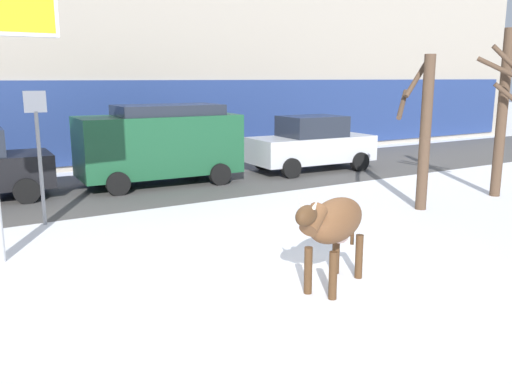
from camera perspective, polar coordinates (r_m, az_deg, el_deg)
The scene contains 10 objects.
ground_plane at distance 8.29m, azimuth 5.69°, elevation -9.85°, with size 120.00×120.00×0.00m, color white.
road_strip at distance 15.82m, azimuth -13.56°, elevation 0.46°, with size 60.00×5.60×0.01m, color #514F4C.
cow_brown at distance 7.98m, azimuth 8.25°, elevation -3.27°, with size 1.88×1.22×1.54m.
car_darkgreen_van at distance 15.96m, azimuth -10.15°, elevation 5.21°, with size 4.68×2.29×2.32m.
car_silver_sedan at distance 18.21m, azimuth 5.92°, elevation 5.09°, with size 4.28×2.13×1.84m.
pedestrian_near_billboard at distance 18.64m, azimuth -14.34°, elevation 4.85°, with size 0.36×0.24×1.73m.
pedestrian_by_cars at distance 19.43m, azimuth -7.79°, elevation 5.40°, with size 0.36×0.24×1.73m.
bare_tree_left_lot at distance 13.19m, azimuth 17.32°, elevation 6.39°, with size 1.20×0.97×3.61m.
bare_tree_far_back at distance 15.33m, azimuth 24.71°, elevation 8.02°, with size 1.09×1.18×4.31m.
street_sign at distance 12.11m, azimuth -22.03°, elevation 4.45°, with size 0.44×0.08×2.82m.
Camera 1 is at (-4.68, -6.12, 3.08)m, focal length 37.76 mm.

